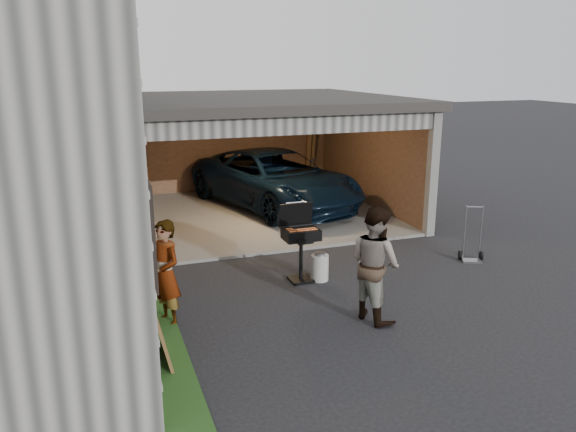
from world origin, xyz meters
name	(u,v)px	position (x,y,z in m)	size (l,w,h in m)	color
ground	(331,334)	(0.00, 0.00, 0.00)	(80.00, 80.00, 0.00)	black
groundcover_strip	(182,403)	(-2.25, -1.00, 0.03)	(0.50, 8.00, 0.06)	#193814
garage	(249,139)	(0.76, 6.79, 1.87)	(6.80, 6.30, 2.90)	#605E59
minivan	(275,181)	(1.46, 6.90, 0.73)	(2.41, 5.23, 1.45)	black
woman	(166,274)	(-2.10, 1.08, 0.78)	(0.57, 0.37, 1.57)	silver
man	(375,263)	(0.80, 0.27, 0.86)	(0.83, 0.65, 1.71)	#462C1B
bbq_grill	(300,237)	(0.31, 2.03, 0.80)	(0.60, 0.53, 1.34)	black
propane_tank	(320,268)	(0.63, 1.93, 0.23)	(0.31, 0.31, 0.46)	beige
plywood_panel	(159,330)	(-2.34, 0.01, 0.46)	(0.04, 0.83, 0.92)	brown
hand_truck	(472,250)	(3.75, 1.87, 0.21)	(0.49, 0.46, 1.08)	slate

